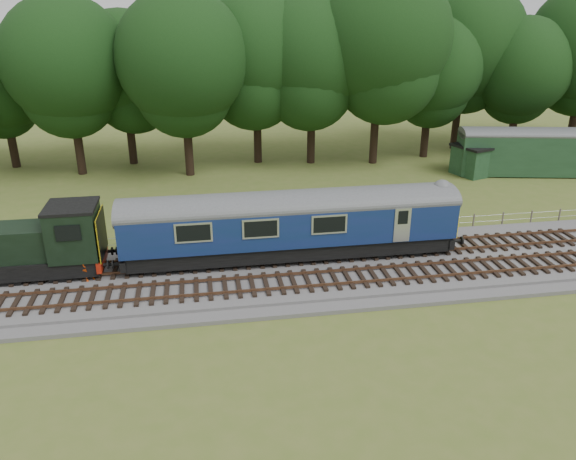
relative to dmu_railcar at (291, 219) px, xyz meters
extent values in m
plane|color=#516525|center=(0.35, -1.40, -2.61)|extent=(120.00, 120.00, 0.00)
cube|color=#4C4C4F|center=(0.35, -1.40, -2.43)|extent=(70.00, 7.00, 0.35)
cube|color=brown|center=(0.35, -0.72, -2.12)|extent=(66.50, 0.07, 0.14)
cube|color=brown|center=(0.35, 0.72, -2.12)|extent=(66.50, 0.07, 0.14)
cube|color=brown|center=(0.35, -3.72, -2.12)|extent=(66.50, 0.07, 0.14)
cube|color=brown|center=(0.35, -2.28, -2.12)|extent=(66.50, 0.07, 0.14)
cube|color=black|center=(-0.01, 0.00, -1.55)|extent=(17.46, 2.52, 0.85)
cube|color=#0E264B|center=(-0.01, 0.00, -0.12)|extent=(18.00, 2.80, 2.05)
cube|color=yellow|center=(9.01, 0.00, -0.50)|extent=(0.06, 2.74, 1.30)
cube|color=black|center=(5.99, 0.00, -1.75)|extent=(2.60, 2.00, 0.55)
cube|color=black|center=(-6.01, 0.00, -1.75)|extent=(2.60, 2.00, 0.55)
cube|color=black|center=(-14.41, 0.00, -1.60)|extent=(8.73, 2.39, 0.85)
cube|color=black|center=(-11.21, 0.00, 0.05)|extent=(2.40, 2.55, 2.60)
cube|color=#A21C0C|center=(-10.03, 0.00, -1.55)|extent=(0.25, 2.60, 0.55)
cube|color=yellow|center=(-9.89, 0.00, -0.15)|extent=(0.06, 2.55, 2.30)
imported|color=#DE430B|center=(-10.55, -1.00, -1.29)|extent=(0.85, 0.79, 1.94)
cube|color=#1A3A21|center=(24.10, 13.34, -0.82)|extent=(15.21, 5.45, 3.38)
cube|color=#1A3A21|center=(17.95, 14.40, -1.44)|extent=(3.59, 3.59, 2.34)
cube|color=black|center=(17.95, 14.40, -0.18)|extent=(3.95, 3.95, 0.19)
camera|label=1|loc=(-4.74, -27.81, 11.02)|focal=35.00mm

